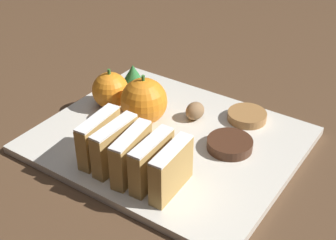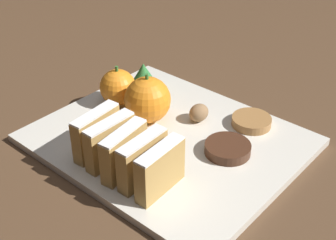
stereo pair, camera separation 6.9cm
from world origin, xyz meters
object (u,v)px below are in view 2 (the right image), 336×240
at_px(walnut, 199,113).
at_px(orange_near, 148,100).
at_px(orange_far, 118,87).
at_px(chocolate_cookie, 228,149).

bearing_deg(walnut, orange_near, 129.86).
distance_m(orange_near, walnut, 0.08).
xyz_separation_m(orange_far, walnut, (0.05, -0.13, -0.02)).
bearing_deg(chocolate_cookie, orange_near, 94.21).
relative_size(orange_far, walnut, 2.01).
bearing_deg(orange_far, orange_near, -94.65).
xyz_separation_m(walnut, chocolate_cookie, (-0.04, -0.08, -0.01)).
height_order(orange_near, walnut, orange_near).
height_order(orange_near, chocolate_cookie, orange_near).
relative_size(orange_far, chocolate_cookie, 1.03).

